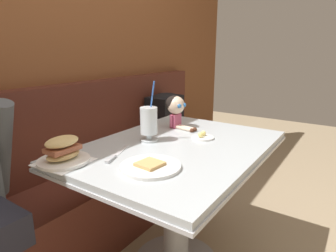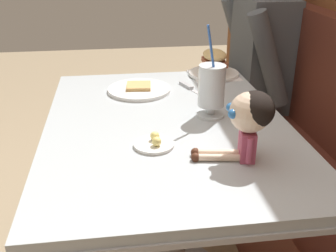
# 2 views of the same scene
# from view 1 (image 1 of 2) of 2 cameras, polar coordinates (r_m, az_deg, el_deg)

# --- Properties ---
(wood_panel_wall) EXTENTS (4.40, 0.08, 2.40)m
(wood_panel_wall) POSITION_cam_1_polar(r_m,az_deg,el_deg) (1.99, -20.48, 13.87)
(wood_panel_wall) COLOR brown
(wood_panel_wall) RESTS_ON ground
(booth_bench) EXTENTS (2.60, 0.48, 1.00)m
(booth_bench) POSITION_cam_1_polar(r_m,az_deg,el_deg) (2.00, -14.01, -11.57)
(booth_bench) COLOR #512319
(booth_bench) RESTS_ON ground
(diner_table) EXTENTS (1.11, 0.81, 0.74)m
(diner_table) POSITION_cam_1_polar(r_m,az_deg,el_deg) (1.54, 1.72, -10.67)
(diner_table) COLOR #B2BCC1
(diner_table) RESTS_ON ground
(toast_plate) EXTENTS (0.25, 0.25, 0.03)m
(toast_plate) POSITION_cam_1_polar(r_m,az_deg,el_deg) (1.18, -3.51, -7.97)
(toast_plate) COLOR white
(toast_plate) RESTS_ON diner_table
(milkshake_glass) EXTENTS (0.10, 0.10, 0.32)m
(milkshake_glass) POSITION_cam_1_polar(r_m,az_deg,el_deg) (1.49, -3.83, 0.80)
(milkshake_glass) COLOR silver
(milkshake_glass) RESTS_ON diner_table
(sandwich_plate) EXTENTS (0.22, 0.22, 0.12)m
(sandwich_plate) POSITION_cam_1_polar(r_m,az_deg,el_deg) (1.30, -20.13, -4.91)
(sandwich_plate) COLOR white
(sandwich_plate) RESTS_ON diner_table
(butter_saucer) EXTENTS (0.12, 0.12, 0.04)m
(butter_saucer) POSITION_cam_1_polar(r_m,az_deg,el_deg) (1.57, 6.87, -2.13)
(butter_saucer) COLOR white
(butter_saucer) RESTS_ON diner_table
(butter_knife) EXTENTS (0.23, 0.10, 0.01)m
(butter_knife) POSITION_cam_1_polar(r_m,az_deg,el_deg) (1.31, -10.72, -5.97)
(butter_knife) COLOR silver
(butter_knife) RESTS_ON diner_table
(seated_doll) EXTENTS (0.13, 0.23, 0.20)m
(seated_doll) POSITION_cam_1_polar(r_m,az_deg,el_deg) (1.75, 1.54, 3.81)
(seated_doll) COLOR #B74C6B
(seated_doll) RESTS_ON diner_table
(backpack) EXTENTS (0.30, 0.25, 0.41)m
(backpack) POSITION_cam_1_polar(r_m,az_deg,el_deg) (2.42, -0.48, 1.95)
(backpack) COLOR black
(backpack) RESTS_ON booth_bench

